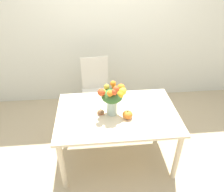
{
  "coord_description": "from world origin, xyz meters",
  "views": [
    {
      "loc": [
        -0.25,
        -1.97,
        2.26
      ],
      "look_at": [
        -0.06,
        -0.01,
        0.96
      ],
      "focal_mm": 35.0,
      "sensor_mm": 36.0,
      "label": 1
    }
  ],
  "objects_px": {
    "pumpkin": "(128,115)",
    "dining_chair_near_window": "(96,90)",
    "flower_vase": "(113,97)",
    "turkey_figurine": "(101,111)"
  },
  "relations": [
    {
      "from": "pumpkin",
      "to": "turkey_figurine",
      "type": "xyz_separation_m",
      "value": [
        -0.29,
        0.11,
        -0.01
      ]
    },
    {
      "from": "flower_vase",
      "to": "dining_chair_near_window",
      "type": "relative_size",
      "value": 0.39
    },
    {
      "from": "pumpkin",
      "to": "turkey_figurine",
      "type": "relative_size",
      "value": 1.06
    },
    {
      "from": "turkey_figurine",
      "to": "pumpkin",
      "type": "bearing_deg",
      "value": -20.12
    },
    {
      "from": "pumpkin",
      "to": "dining_chair_near_window",
      "type": "relative_size",
      "value": 0.11
    },
    {
      "from": "pumpkin",
      "to": "dining_chair_near_window",
      "type": "distance_m",
      "value": 1.04
    },
    {
      "from": "pumpkin",
      "to": "dining_chair_near_window",
      "type": "bearing_deg",
      "value": 108.46
    },
    {
      "from": "flower_vase",
      "to": "turkey_figurine",
      "type": "xyz_separation_m",
      "value": [
        -0.14,
        0.01,
        -0.19
      ]
    },
    {
      "from": "pumpkin",
      "to": "turkey_figurine",
      "type": "height_order",
      "value": "pumpkin"
    },
    {
      "from": "turkey_figurine",
      "to": "dining_chair_near_window",
      "type": "bearing_deg",
      "value": 91.97
    }
  ]
}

